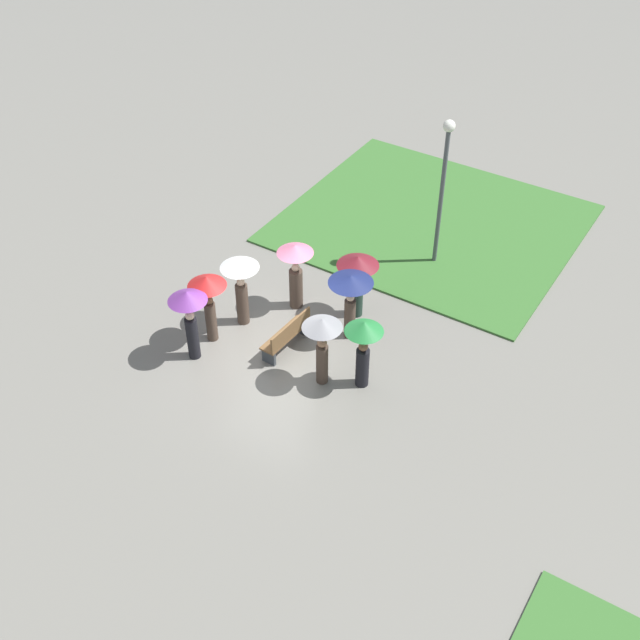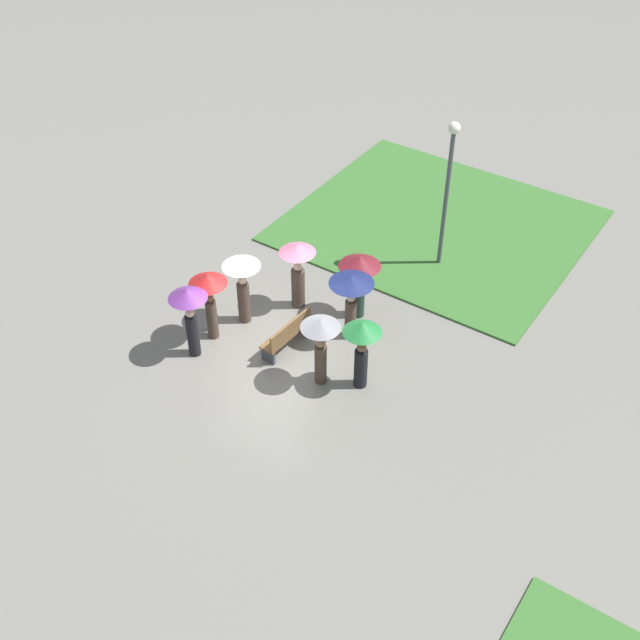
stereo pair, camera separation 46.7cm
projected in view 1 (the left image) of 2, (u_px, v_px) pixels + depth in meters
ground_plane at (277, 352)px, 19.91m from camera, size 90.00×90.00×0.00m
lawn_patch_near at (431, 223)px, 24.29m from camera, size 7.50×8.34×0.06m
park_bench at (287, 335)px, 19.70m from camera, size 1.56×0.50×0.90m
lamp_post at (444, 175)px, 21.02m from camera, size 0.32×0.32×4.36m
crowd_person_white at (240, 279)px, 19.91m from camera, size 0.98×0.98×1.95m
crowd_person_maroon at (358, 272)px, 20.15m from camera, size 1.08×1.08×1.84m
crowd_person_purple at (189, 310)px, 18.84m from camera, size 0.94×0.94×2.02m
crowd_person_red at (208, 292)px, 19.35m from camera, size 0.96×0.96×1.95m
crowd_person_grey at (322, 336)px, 18.22m from camera, size 0.94×0.94×1.92m
crowd_person_navy at (351, 290)px, 19.44m from camera, size 1.12×1.12×1.90m
crowd_person_pink at (295, 266)px, 20.47m from camera, size 0.95×0.95×1.93m
crowd_person_green at (364, 341)px, 18.18m from camera, size 0.90×0.90×1.91m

